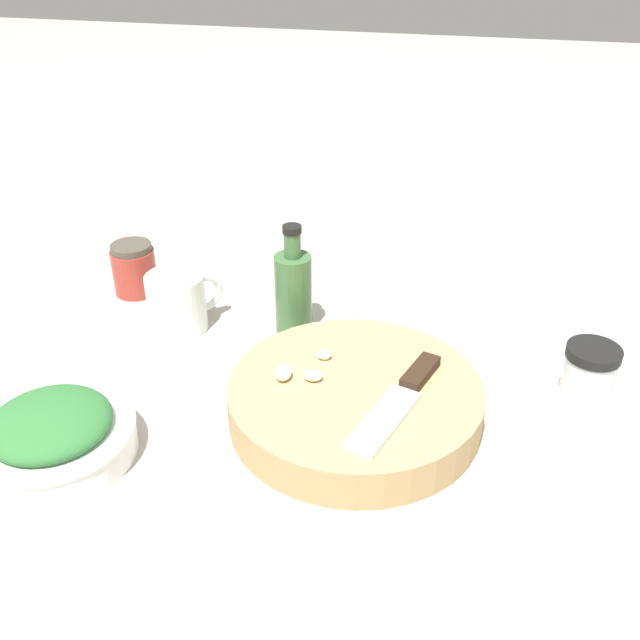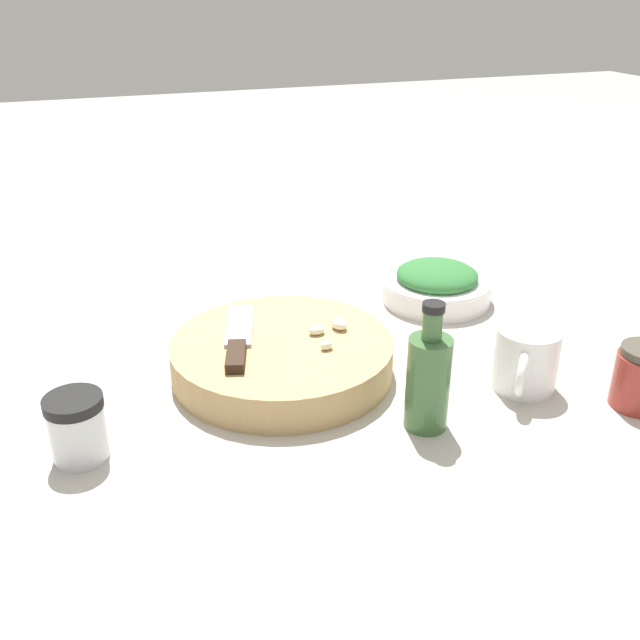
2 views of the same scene
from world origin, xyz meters
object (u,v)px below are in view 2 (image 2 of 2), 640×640
garlic_cloves (330,329)px  spice_jar (77,427)px  chef_knife (238,340)px  cutting_board (282,357)px  oil_bottle (428,379)px  herb_bowl (437,284)px  coffee_mug (526,359)px

garlic_cloves → spice_jar: spice_jar is taller
chef_knife → cutting_board: bearing=3.6°
spice_jar → oil_bottle: (-0.37, 0.07, 0.02)m
spice_jar → garlic_cloves: bearing=-163.7°
herb_bowl → oil_bottle: size_ratio=1.13×
cutting_board → herb_bowl: bearing=-155.5°
chef_knife → spice_jar: 0.23m
garlic_cloves → oil_bottle: oil_bottle is taller
spice_jar → coffee_mug: (-0.52, 0.04, 0.00)m
cutting_board → coffee_mug: bearing=153.1°
chef_knife → spice_jar: bearing=-134.4°
garlic_cloves → coffee_mug: coffee_mug is taller
cutting_board → herb_bowl: 0.32m
chef_knife → coffee_mug: (-0.32, 0.15, -0.01)m
spice_jar → coffee_mug: 0.53m
herb_bowl → spice_jar: 0.60m
cutting_board → oil_bottle: bearing=124.9°
herb_bowl → garlic_cloves: bearing=30.8°
cutting_board → coffee_mug: (-0.27, 0.14, 0.02)m
herb_bowl → coffee_mug: 0.27m
oil_bottle → chef_knife: bearing=-46.7°
chef_knife → herb_bowl: (-0.35, -0.12, -0.02)m
cutting_board → spice_jar: size_ratio=3.85×
chef_knife → garlic_cloves: 0.12m
coffee_mug → oil_bottle: size_ratio=0.62×
chef_knife → garlic_cloves: garlic_cloves is taller
chef_knife → herb_bowl: herb_bowl is taller
coffee_mug → oil_bottle: bearing=11.9°
herb_bowl → oil_bottle: bearing=59.7°
herb_bowl → oil_bottle: oil_bottle is taller
garlic_cloves → coffee_mug: bearing=147.0°
garlic_cloves → herb_bowl: 0.27m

